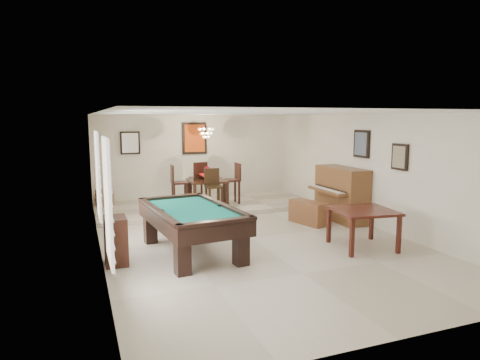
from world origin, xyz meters
TOP-DOWN VIEW (x-y plane):
  - ground_plane at (0.00, 0.00)m, footprint 6.00×9.00m
  - wall_back at (0.00, 4.50)m, footprint 6.00×0.04m
  - wall_front at (0.00, -4.50)m, footprint 6.00×0.04m
  - wall_left at (-3.00, 0.00)m, footprint 0.04×9.00m
  - wall_right at (3.00, 0.00)m, footprint 0.04×9.00m
  - ceiling at (0.00, 0.00)m, footprint 6.00×9.00m
  - dining_step at (0.00, 3.25)m, footprint 6.00×2.50m
  - window_left_front at (-2.97, -2.20)m, footprint 0.06×1.00m
  - window_left_rear at (-2.97, 0.60)m, footprint 0.06×1.00m
  - pool_table at (-1.40, -0.56)m, footprint 1.60×2.64m
  - square_table at (1.77, -1.42)m, footprint 1.23×1.23m
  - upright_piano at (2.54, 0.67)m, footprint 0.88×1.57m
  - piano_bench at (1.75, 0.62)m, footprint 0.62×1.04m
  - apothecary_chest at (-2.78, -0.69)m, footprint 0.37×0.55m
  - dining_table at (-0.03, 3.07)m, footprint 1.05×1.05m
  - flower_vase at (-0.03, 3.07)m, footprint 0.19×0.19m
  - dining_chair_south at (-0.08, 2.30)m, footprint 0.40×0.40m
  - dining_chair_north at (-0.08, 3.81)m, footprint 0.46×0.46m
  - dining_chair_west at (-0.81, 3.03)m, footprint 0.46×0.46m
  - dining_chair_east at (0.68, 3.05)m, footprint 0.42×0.42m
  - corner_bench at (-2.69, 4.00)m, footprint 0.49×0.55m
  - chandelier at (0.00, 3.20)m, footprint 0.44×0.44m
  - back_painting at (0.00, 4.46)m, footprint 0.75×0.06m
  - back_mirror at (-1.90, 4.46)m, footprint 0.55×0.06m
  - right_picture_upper at (2.96, 0.30)m, footprint 0.06×0.55m
  - right_picture_lower at (2.96, -1.00)m, footprint 0.06×0.45m

SIDE VIEW (x-z plane):
  - ground_plane at x=0.00m, z-range -0.02..0.00m
  - dining_step at x=0.00m, z-range 0.00..0.12m
  - piano_bench at x=1.75m, z-range 0.00..0.54m
  - corner_bench at x=-2.69m, z-range 0.12..0.54m
  - square_table at x=1.77m, z-range 0.00..0.76m
  - apothecary_chest at x=-2.78m, z-range 0.00..0.83m
  - pool_table at x=-1.40m, z-range 0.00..0.84m
  - dining_table at x=-0.03m, z-range 0.12..0.94m
  - upright_piano at x=2.54m, z-range 0.00..1.31m
  - dining_chair_south at x=-0.08m, z-range 0.12..1.21m
  - dining_chair_east at x=0.68m, z-range 0.12..1.25m
  - dining_chair_north at x=-0.08m, z-range 0.12..1.25m
  - dining_chair_west at x=-0.81m, z-range 0.12..1.27m
  - flower_vase at x=-0.03m, z-range 0.94..1.21m
  - wall_back at x=0.00m, z-range 0.00..2.60m
  - wall_front at x=0.00m, z-range 0.00..2.60m
  - wall_left at x=-3.00m, z-range 0.00..2.60m
  - wall_right at x=3.00m, z-range 0.00..2.60m
  - window_left_front at x=-2.97m, z-range 0.55..2.25m
  - window_left_rear at x=-2.97m, z-range 0.55..2.25m
  - right_picture_lower at x=2.96m, z-range 1.42..1.98m
  - back_mirror at x=-1.90m, z-range 1.48..2.12m
  - back_painting at x=0.00m, z-range 1.42..2.38m
  - right_picture_upper at x=2.96m, z-range 1.57..2.23m
  - chandelier at x=0.00m, z-range 1.90..2.50m
  - ceiling at x=0.00m, z-range 2.58..2.62m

